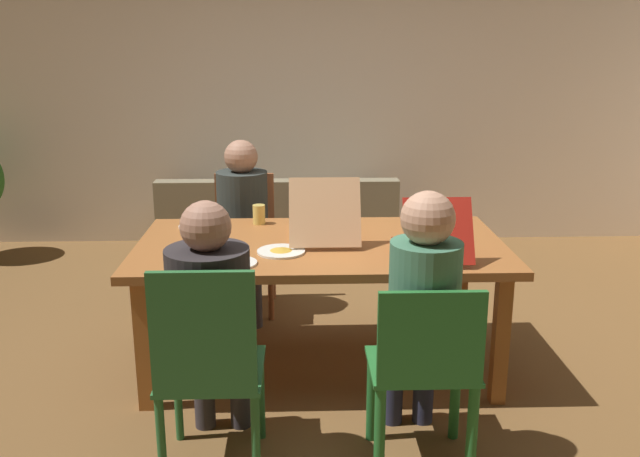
% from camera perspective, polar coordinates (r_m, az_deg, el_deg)
% --- Properties ---
extents(ground_plane, '(20.00, 20.00, 0.00)m').
position_cam_1_polar(ground_plane, '(4.06, 0.05, -11.34)').
color(ground_plane, brown).
extents(back_wall, '(7.66, 0.12, 2.65)m').
position_cam_1_polar(back_wall, '(6.32, -0.79, 10.88)').
color(back_wall, beige).
rests_on(back_wall, ground).
extents(dining_table, '(2.02, 1.09, 0.75)m').
position_cam_1_polar(dining_table, '(3.80, 0.05, -2.24)').
color(dining_table, '#9E5D2C').
rests_on(dining_table, ground).
extents(chair_0, '(0.46, 0.39, 0.87)m').
position_cam_1_polar(chair_0, '(3.00, 8.70, -11.64)').
color(chair_0, '#26702F').
rests_on(chair_0, ground).
extents(person_0, '(0.31, 0.51, 1.24)m').
position_cam_1_polar(person_0, '(3.01, 8.45, -6.18)').
color(person_0, '#2B2D46').
rests_on(person_0, ground).
extents(chair_1, '(0.44, 0.45, 0.98)m').
position_cam_1_polar(chair_1, '(2.91, -9.28, -10.99)').
color(chair_1, '#2A6A34').
rests_on(chair_1, ground).
extents(person_1, '(0.35, 0.54, 1.20)m').
position_cam_1_polar(person_1, '(2.98, -9.04, -6.78)').
color(person_1, '#393338').
rests_on(person_1, ground).
extents(chair_2, '(0.43, 0.45, 0.93)m').
position_cam_1_polar(chair_2, '(4.80, -6.30, -0.55)').
color(chair_2, '#9B5733').
rests_on(chair_2, ground).
extents(person_2, '(0.34, 0.53, 1.19)m').
position_cam_1_polar(person_2, '(4.61, -6.51, 1.25)').
color(person_2, '#39373F').
rests_on(person_2, ground).
extents(pizza_box_0, '(0.38, 0.55, 0.37)m').
position_cam_1_polar(pizza_box_0, '(3.89, 0.28, 0.13)').
color(pizza_box_0, tan).
rests_on(pizza_box_0, dining_table).
extents(pizza_box_1, '(0.34, 0.51, 0.33)m').
position_cam_1_polar(pizza_box_1, '(3.63, 9.11, -1.26)').
color(pizza_box_1, red).
rests_on(pizza_box_1, dining_table).
extents(plate_0, '(0.25, 0.25, 0.03)m').
position_cam_1_polar(plate_0, '(4.15, -9.96, 0.25)').
color(plate_0, white).
rests_on(plate_0, dining_table).
extents(plate_1, '(0.23, 0.23, 0.03)m').
position_cam_1_polar(plate_1, '(3.71, -8.79, -1.49)').
color(plate_1, white).
rests_on(plate_1, dining_table).
extents(plate_2, '(0.25, 0.25, 0.03)m').
position_cam_1_polar(plate_2, '(3.60, -3.26, -1.87)').
color(plate_2, white).
rests_on(plate_2, dining_table).
extents(plate_3, '(0.22, 0.22, 0.03)m').
position_cam_1_polar(plate_3, '(3.44, -7.10, -2.83)').
color(plate_3, white).
rests_on(plate_3, dining_table).
extents(drinking_glass_0, '(0.08, 0.08, 0.12)m').
position_cam_1_polar(drinking_glass_0, '(4.16, -5.10, 1.17)').
color(drinking_glass_0, '#E4C75C').
rests_on(drinking_glass_0, dining_table).
extents(drinking_glass_1, '(0.06, 0.06, 0.12)m').
position_cam_1_polar(drinking_glass_1, '(4.11, 9.61, 0.82)').
color(drinking_glass_1, '#E3CC60').
rests_on(drinking_glass_1, dining_table).
extents(couch, '(1.96, 0.76, 0.74)m').
position_cam_1_polar(couch, '(5.87, -3.44, 0.07)').
color(couch, '#7F7559').
rests_on(couch, ground).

